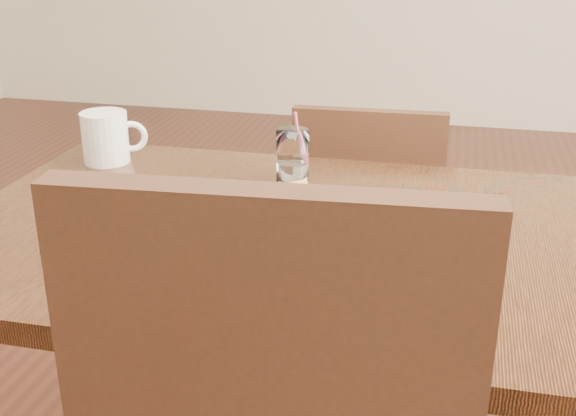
% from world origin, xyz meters
% --- Properties ---
extents(table, '(1.20, 0.80, 0.75)m').
position_xyz_m(table, '(0.00, 0.00, 0.67)').
color(table, black).
rests_on(table, ground).
extents(chair_far, '(0.40, 0.40, 0.83)m').
position_xyz_m(chair_far, '(0.08, 0.66, 0.47)').
color(chair_far, black).
rests_on(chair_far, ground).
extents(fries_plate, '(0.39, 0.36, 0.02)m').
position_xyz_m(fries_plate, '(0.03, -0.08, 0.76)').
color(fries_plate, white).
rests_on(fries_plate, table).
extents(loaded_fries, '(0.26, 0.22, 0.07)m').
position_xyz_m(loaded_fries, '(0.03, -0.08, 0.81)').
color(loaded_fries, gold).
rests_on(loaded_fries, fries_plate).
extents(napkin, '(0.23, 0.20, 0.01)m').
position_xyz_m(napkin, '(-0.22, -0.08, 0.75)').
color(napkin, silver).
rests_on(napkin, table).
extents(cutlery, '(0.18, 0.06, 0.01)m').
position_xyz_m(cutlery, '(-0.22, -0.07, 0.76)').
color(cutlery, silver).
rests_on(cutlery, napkin).
extents(water_glass, '(0.07, 0.07, 0.15)m').
position_xyz_m(water_glass, '(-0.04, 0.24, 0.80)').
color(water_glass, white).
rests_on(water_glass, table).
extents(coffee_mug, '(0.14, 0.10, 0.11)m').
position_xyz_m(coffee_mug, '(-0.47, 0.26, 0.81)').
color(coffee_mug, white).
rests_on(coffee_mug, table).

